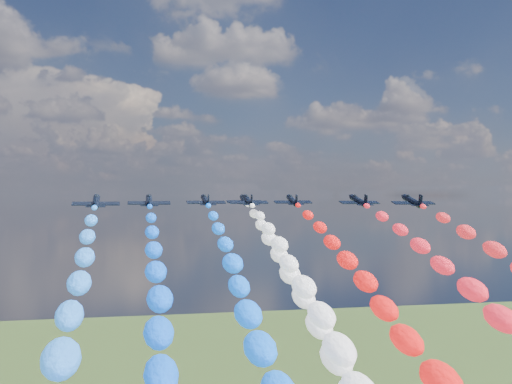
{
  "coord_description": "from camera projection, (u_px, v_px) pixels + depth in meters",
  "views": [
    {
      "loc": [
        -27.06,
        -129.93,
        103.01
      ],
      "look_at": [
        0.0,
        4.0,
        103.79
      ],
      "focal_mm": 42.71,
      "sensor_mm": 36.0,
      "label": 1
    }
  ],
  "objects": [
    {
      "name": "jet_1",
      "position": [
        149.0,
        201.0,
        132.61
      ],
      "size": [
        9.3,
        12.66,
        5.22
      ],
      "primitive_type": null,
      "rotation": [
        0.21,
        0.0,
        -0.01
      ],
      "color": "black"
    },
    {
      "name": "jet_3",
      "position": [
        248.0,
        201.0,
        144.13
      ],
      "size": [
        9.19,
        12.59,
        5.22
      ],
      "primitive_type": null,
      "rotation": [
        0.21,
        0.0,
        -0.0
      ],
      "color": "black"
    },
    {
      "name": "jet_7",
      "position": [
        412.0,
        201.0,
        133.29
      ],
      "size": [
        9.65,
        12.91,
        5.22
      ],
      "primitive_type": null,
      "rotation": [
        0.21,
        0.0,
        -0.04
      ],
      "color": "black"
    },
    {
      "name": "jet_6",
      "position": [
        359.0,
        201.0,
        141.07
      ],
      "size": [
        9.35,
        12.7,
        5.22
      ],
      "primitive_type": null,
      "rotation": [
        0.21,
        0.0,
        0.02
      ],
      "color": "black"
    },
    {
      "name": "trail_5",
      "position": [
        397.0,
        339.0,
        90.06
      ],
      "size": [
        5.44,
        116.32,
        43.46
      ],
      "primitive_type": null,
      "color": "red"
    },
    {
      "name": "jet_0",
      "position": [
        96.0,
        202.0,
        120.52
      ],
      "size": [
        9.47,
        12.78,
        5.22
      ],
      "primitive_type": null,
      "rotation": [
        0.21,
        0.0,
        0.03
      ],
      "color": "black"
    },
    {
      "name": "jet_5",
      "position": [
        292.0,
        200.0,
        149.49
      ],
      "size": [
        9.57,
        12.85,
        5.22
      ],
      "primitive_type": null,
      "rotation": [
        0.21,
        0.0,
        -0.03
      ],
      "color": "black"
    },
    {
      "name": "trail_4",
      "position": [
        309.0,
        325.0,
        100.28
      ],
      "size": [
        5.44,
        116.32,
        43.46
      ],
      "primitive_type": null,
      "color": "white"
    },
    {
      "name": "trail_2",
      "position": [
        256.0,
        348.0,
        85.09
      ],
      "size": [
        5.44,
        116.32,
        43.46
      ],
      "primitive_type": null,
      "color": "blue"
    },
    {
      "name": "trail_3",
      "position": [
        329.0,
        348.0,
        84.7
      ],
      "size": [
        5.44,
        116.32,
        43.46
      ],
      "primitive_type": null,
      "color": "white"
    },
    {
      "name": "jet_2",
      "position": [
        206.0,
        201.0,
        144.51
      ],
      "size": [
        9.42,
        12.75,
        5.22
      ],
      "primitive_type": null,
      "rotation": [
        0.21,
        0.0,
        0.02
      ],
      "color": "black"
    },
    {
      "name": "trail_1",
      "position": [
        162.0,
        372.0,
        73.18
      ],
      "size": [
        5.44,
        116.32,
        43.46
      ],
      "primitive_type": null,
      "color": "blue"
    },
    {
      "name": "jet_4",
      "position": [
        244.0,
        200.0,
        159.71
      ],
      "size": [
        9.82,
        13.03,
        5.22
      ],
      "primitive_type": null,
      "rotation": [
        0.21,
        0.0,
        -0.06
      ],
      "color": "black"
    }
  ]
}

